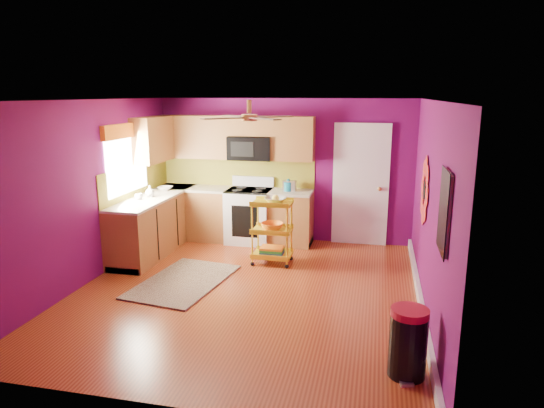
# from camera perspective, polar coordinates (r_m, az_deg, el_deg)

# --- Properties ---
(ground) EXTENTS (5.00, 5.00, 0.00)m
(ground) POSITION_cam_1_polar(r_m,az_deg,el_deg) (6.58, -2.92, -10.21)
(ground) COLOR maroon
(ground) RESTS_ON ground
(room_envelope) EXTENTS (4.54, 5.04, 2.52)m
(room_envelope) POSITION_cam_1_polar(r_m,az_deg,el_deg) (6.12, -2.85, 3.97)
(room_envelope) COLOR #5F0A52
(room_envelope) RESTS_ON ground
(lower_cabinets) EXTENTS (2.81, 2.31, 0.94)m
(lower_cabinets) POSITION_cam_1_polar(r_m,az_deg,el_deg) (8.48, -8.50, -1.91)
(lower_cabinets) COLOR brown
(lower_cabinets) RESTS_ON ground
(electric_range) EXTENTS (0.76, 0.66, 1.13)m
(electric_range) POSITION_cam_1_polar(r_m,az_deg,el_deg) (8.55, -2.67, -1.31)
(electric_range) COLOR white
(electric_range) RESTS_ON ground
(upper_cabinetry) EXTENTS (2.80, 2.30, 1.26)m
(upper_cabinetry) POSITION_cam_1_polar(r_m,az_deg,el_deg) (8.54, -7.29, 7.54)
(upper_cabinetry) COLOR brown
(upper_cabinetry) RESTS_ON ground
(left_window) EXTENTS (0.08, 1.35, 1.08)m
(left_window) POSITION_cam_1_polar(r_m,az_deg,el_deg) (7.93, -16.74, 6.25)
(left_window) COLOR white
(left_window) RESTS_ON ground
(panel_door) EXTENTS (0.95, 0.11, 2.15)m
(panel_door) POSITION_cam_1_polar(r_m,az_deg,el_deg) (8.45, 10.38, 2.07)
(panel_door) COLOR white
(panel_door) RESTS_ON ground
(right_wall_art) EXTENTS (0.04, 2.74, 1.04)m
(right_wall_art) POSITION_cam_1_polar(r_m,az_deg,el_deg) (5.64, 18.31, 0.61)
(right_wall_art) COLOR black
(right_wall_art) RESTS_ON ground
(ceiling_fan) EXTENTS (1.01, 1.01, 0.26)m
(ceiling_fan) POSITION_cam_1_polar(r_m,az_deg,el_deg) (6.25, -2.67, 10.23)
(ceiling_fan) COLOR #BF8C3F
(ceiling_fan) RESTS_ON ground
(shag_rug) EXTENTS (1.23, 1.78, 0.02)m
(shag_rug) POSITION_cam_1_polar(r_m,az_deg,el_deg) (6.97, -10.34, -8.93)
(shag_rug) COLOR black
(shag_rug) RESTS_ON ground
(rolling_cart) EXTENTS (0.60, 0.44, 1.09)m
(rolling_cart) POSITION_cam_1_polar(r_m,az_deg,el_deg) (7.43, 0.07, -2.89)
(rolling_cart) COLOR yellow
(rolling_cart) RESTS_ON ground
(trash_can) EXTENTS (0.42, 0.43, 0.67)m
(trash_can) POSITION_cam_1_polar(r_m,az_deg,el_deg) (4.82, 15.71, -15.42)
(trash_can) COLOR black
(trash_can) RESTS_ON ground
(teal_kettle) EXTENTS (0.18, 0.18, 0.21)m
(teal_kettle) POSITION_cam_1_polar(r_m,az_deg,el_deg) (8.33, 1.92, 2.12)
(teal_kettle) COLOR #147697
(teal_kettle) RESTS_ON lower_cabinets
(toaster) EXTENTS (0.22, 0.15, 0.18)m
(toaster) POSITION_cam_1_polar(r_m,az_deg,el_deg) (8.34, 2.07, 2.17)
(toaster) COLOR beige
(toaster) RESTS_ON lower_cabinets
(soap_bottle_a) EXTENTS (0.08, 0.08, 0.17)m
(soap_bottle_a) POSITION_cam_1_polar(r_m,az_deg,el_deg) (8.09, -14.09, 1.43)
(soap_bottle_a) COLOR #EA3F72
(soap_bottle_a) RESTS_ON lower_cabinets
(soap_bottle_b) EXTENTS (0.14, 0.14, 0.18)m
(soap_bottle_b) POSITION_cam_1_polar(r_m,az_deg,el_deg) (8.09, -14.19, 1.47)
(soap_bottle_b) COLOR white
(soap_bottle_b) RESTS_ON lower_cabinets
(counter_dish) EXTENTS (0.24, 0.24, 0.06)m
(counter_dish) POSITION_cam_1_polar(r_m,az_deg,el_deg) (8.63, -12.46, 1.83)
(counter_dish) COLOR white
(counter_dish) RESTS_ON lower_cabinets
(counter_cup) EXTENTS (0.12, 0.12, 0.09)m
(counter_cup) POSITION_cam_1_polar(r_m,az_deg,el_deg) (7.93, -15.40, 0.84)
(counter_cup) COLOR white
(counter_cup) RESTS_ON lower_cabinets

